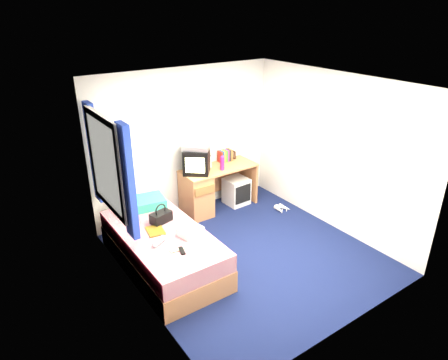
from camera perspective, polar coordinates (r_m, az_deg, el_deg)
ground at (r=5.78m, az=3.44°, el=-10.53°), size 3.40×3.40×0.00m
room_shell at (r=5.10m, az=3.84°, el=3.03°), size 3.40×3.40×3.40m
bed at (r=5.46m, az=-8.68°, el=-9.70°), size 1.01×2.00×0.54m
pillow at (r=5.92m, az=-11.49°, el=-3.26°), size 0.67×0.48×0.13m
desk at (r=6.69m, az=-2.78°, el=-1.38°), size 1.30×0.55×0.75m
storage_cube at (r=7.03m, az=1.78°, el=-1.58°), size 0.39×0.39×0.47m
crt_tv at (r=6.41m, az=-3.93°, el=2.72°), size 0.55×0.54×0.40m
vcr at (r=6.33m, az=-3.99°, el=4.77°), size 0.51×0.51×0.08m
book_row at (r=6.91m, az=0.15°, el=3.50°), size 0.24×0.13×0.20m
picture_frame at (r=7.05m, az=1.37°, el=3.67°), size 0.03×0.12×0.14m
pink_water_bottle at (r=6.53m, az=-0.26°, el=2.36°), size 0.08×0.08×0.22m
aerosol_can at (r=6.65m, az=-2.05°, el=2.62°), size 0.07×0.07×0.20m
handbag at (r=5.49m, az=-8.98°, el=-5.21°), size 0.32×0.22×0.27m
towel at (r=5.18m, az=-4.85°, el=-7.29°), size 0.33×0.29×0.10m
magazine at (r=5.33m, az=-9.78°, el=-7.14°), size 0.26×0.31×0.01m
water_bottle at (r=5.05m, az=-9.28°, el=-8.63°), size 0.21×0.16×0.07m
colour_swatch_fan at (r=4.92m, az=-6.50°, el=-9.83°), size 0.22×0.08×0.01m
remote_control at (r=4.88m, az=-6.03°, el=-10.01°), size 0.09×0.17×0.02m
window_assembly at (r=5.17m, az=-16.21°, el=2.01°), size 0.11×1.42×1.40m
white_heels at (r=6.93m, az=8.29°, el=-4.07°), size 0.27×0.24×0.09m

